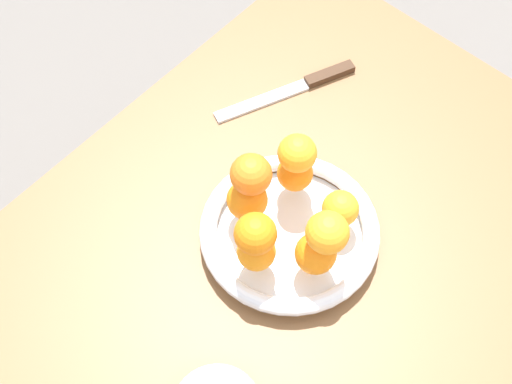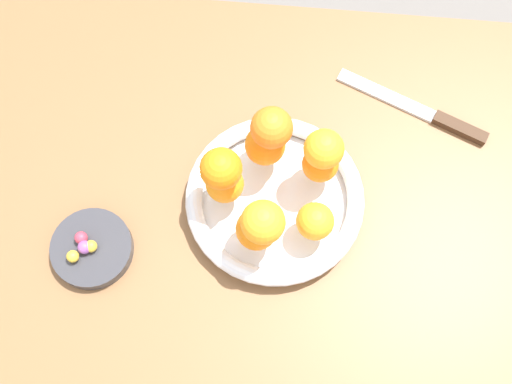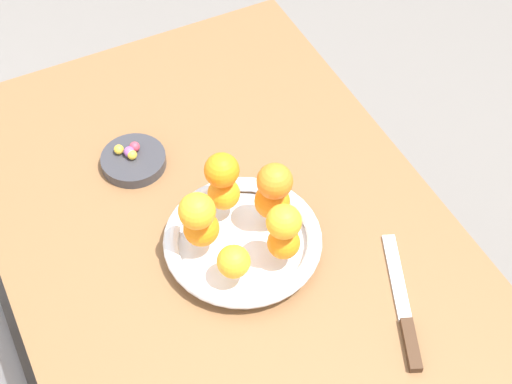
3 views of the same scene
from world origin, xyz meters
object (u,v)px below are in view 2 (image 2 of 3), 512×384
object	(u,v)px
orange_0	(315,221)
candy_ball_2	(84,247)
dining_table	(240,224)
orange_6	(324,149)
orange_1	(320,164)
orange_8	(221,169)
candy_ball_1	(73,256)
orange_7	(263,222)
orange_5	(272,128)
orange_2	(265,145)
candy_ball_3	(91,246)
candy_dish	(92,249)
candy_ball_0	(81,238)
fruit_bowl	(275,199)
orange_4	(257,229)
orange_3	(225,184)
knife	(425,113)

from	to	relation	value
orange_0	candy_ball_2	world-z (taller)	orange_0
dining_table	orange_6	bearing A→B (deg)	-155.14
orange_1	orange_8	distance (m)	0.16
candy_ball_1	orange_7	bearing A→B (deg)	-170.56
orange_5	orange_8	xyz separation A→B (m)	(0.06, 0.07, -0.01)
orange_0	orange_8	distance (m)	0.16
orange_5	orange_1	bearing A→B (deg)	164.42
orange_6	orange_7	xyz separation A→B (m)	(0.08, 0.12, 0.01)
orange_2	candy_ball_3	world-z (taller)	orange_2
candy_dish	candy_ball_0	bearing A→B (deg)	-36.00
orange_5	candy_ball_3	bearing A→B (deg)	33.67
orange_6	fruit_bowl	bearing A→B (deg)	34.86
candy_dish	orange_5	size ratio (longest dim) A/B	1.99
orange_0	candy_ball_1	world-z (taller)	orange_0
orange_0	orange_4	world-z (taller)	orange_4
orange_2	orange_3	distance (m)	0.08
dining_table	candy_ball_1	distance (m)	0.28
orange_3	orange_6	world-z (taller)	orange_6
candy_dish	orange_0	distance (m)	0.34
dining_table	candy_dish	size ratio (longest dim) A/B	9.03
orange_1	orange_4	xyz separation A→B (m)	(0.08, 0.11, 0.00)
dining_table	orange_4	xyz separation A→B (m)	(-0.03, 0.05, 0.16)
orange_2	orange_6	xyz separation A→B (m)	(-0.08, 0.02, 0.05)
candy_ball_0	fruit_bowl	bearing A→B (deg)	-162.22
orange_1	candy_ball_2	xyz separation A→B (m)	(0.33, 0.15, -0.04)
fruit_bowl	orange_6	size ratio (longest dim) A/B	4.69
candy_dish	orange_0	size ratio (longest dim) A/B	2.20
orange_4	candy_ball_3	size ratio (longest dim) A/B	3.34
candy_ball_2	candy_ball_3	size ratio (longest dim) A/B	1.11
orange_0	orange_6	distance (m)	0.10
orange_5	orange_6	distance (m)	0.08
orange_4	orange_6	distance (m)	0.15
orange_2	orange_1	bearing A→B (deg)	165.53
candy_dish	fruit_bowl	bearing A→B (deg)	-159.56
dining_table	fruit_bowl	distance (m)	0.12
orange_4	orange_8	distance (m)	0.10
fruit_bowl	orange_6	distance (m)	0.13
dining_table	orange_3	distance (m)	0.16
orange_4	candy_ball_1	size ratio (longest dim) A/B	3.28
orange_2	candy_ball_3	bearing A→B (deg)	34.66
orange_5	candy_ball_1	distance (m)	0.35
orange_0	dining_table	bearing A→B (deg)	-16.60
fruit_bowl	knife	world-z (taller)	fruit_bowl
orange_3	orange_6	size ratio (longest dim) A/B	0.98
orange_0	orange_7	world-z (taller)	orange_7
orange_0	candy_ball_1	distance (m)	0.36
orange_4	orange_2	bearing A→B (deg)	-90.26
orange_0	orange_2	xyz separation A→B (m)	(0.08, -0.11, 0.00)
candy_dish	orange_8	size ratio (longest dim) A/B	2.03
orange_0	candy_ball_3	bearing A→B (deg)	9.87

